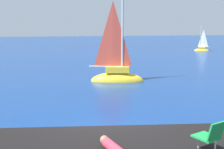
% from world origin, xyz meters
% --- Properties ---
extents(ground_plane, '(160.00, 160.00, 0.00)m').
position_xyz_m(ground_plane, '(0.00, 0.00, 0.00)').
color(ground_plane, navy).
extents(sailboat_near, '(3.89, 1.99, 7.07)m').
position_xyz_m(sailboat_near, '(2.39, 10.19, 0.38)').
color(sailboat_near, yellow).
rests_on(sailboat_near, ground).
extents(sailboat_far, '(2.19, 1.52, 3.96)m').
position_xyz_m(sailboat_far, '(18.84, 29.99, 0.21)').
color(sailboat_far, yellow).
rests_on(sailboat_far, ground).
extents(beach_chair, '(0.68, 0.74, 0.80)m').
position_xyz_m(beach_chair, '(1.85, -3.64, 1.51)').
color(beach_chair, green).
rests_on(beach_chair, shore_ledge).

